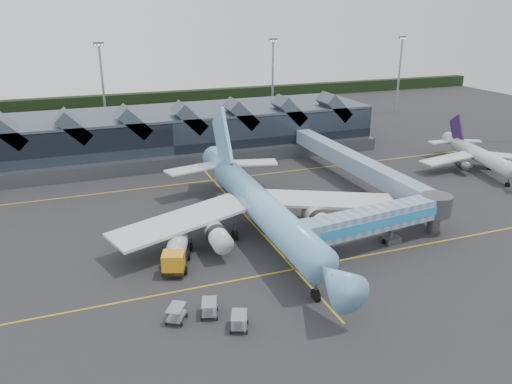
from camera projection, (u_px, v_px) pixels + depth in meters
name	position (u px, v px, depth m)	size (l,w,h in m)	color
ground	(270.00, 242.00, 67.92)	(260.00, 260.00, 0.00)	#242426
taxi_stripes	(245.00, 215.00, 76.70)	(120.00, 60.00, 0.01)	gold
tree_line_far	(144.00, 99.00, 163.83)	(260.00, 4.00, 4.00)	black
terminal	(164.00, 134.00, 106.14)	(90.00, 22.25, 12.52)	black
light_masts	(254.00, 82.00, 125.70)	(132.40, 42.56, 22.45)	#92969A
main_airliner	(259.00, 205.00, 68.69)	(41.90, 48.04, 15.47)	#72C0E8
regional_jet	(480.00, 155.00, 97.55)	(24.24, 26.93, 9.33)	silver
jet_bridge	(387.00, 217.00, 66.04)	(24.85, 6.21, 5.65)	#668CAB
fuel_truck	(177.00, 247.00, 62.30)	(5.51, 10.14, 3.43)	black
baggage_carts	(208.00, 314.00, 50.40)	(8.00, 6.25, 1.65)	#919399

